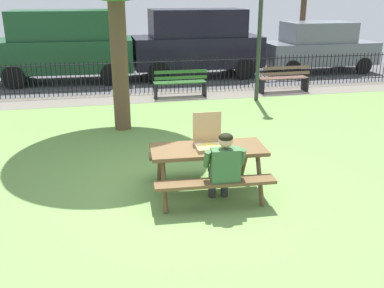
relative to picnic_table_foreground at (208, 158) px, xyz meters
The scene contains 13 objects.
ground 1.92m from the picnic_table_foreground, 97.80° to the left, with size 28.00×11.32×0.02m, color #6F984C.
cobblestone_walkway 6.80m from the picnic_table_foreground, 92.09° to the left, with size 28.00×1.40×0.01m, color slate.
street_asphalt 10.71m from the picnic_table_foreground, 91.33° to the left, with size 28.00×6.44×0.01m, color #515154.
picnic_table_foreground is the anchor object (origin of this frame).
pizza_box_open 0.28m from the picnic_table_foreground, 57.80° to the left, with size 0.47×0.49×0.52m.
adult_at_table 0.52m from the picnic_table_foreground, 77.28° to the right, with size 0.62×0.61×1.19m.
iron_fence_streetside 7.47m from the picnic_table_foreground, 91.90° to the left, with size 22.00×0.03×1.04m.
park_bench_center 6.68m from the picnic_table_foreground, 83.38° to the left, with size 1.60×0.46×0.85m.
park_bench_right 7.82m from the picnic_table_foreground, 57.98° to the left, with size 1.61×0.50×0.85m.
lamp_post_walkway 6.83m from the picnic_table_foreground, 63.15° to the left, with size 0.28×0.28×4.75m.
parked_car_left 10.17m from the picnic_table_foreground, 105.87° to the left, with size 4.78×2.24×2.46m.
parked_car_center 9.98m from the picnic_table_foreground, 78.51° to the left, with size 4.71×2.10×2.46m.
parked_car_right 11.96m from the picnic_table_foreground, 54.75° to the left, with size 4.43×1.98×1.94m.
Camera 1 is at (-1.31, -6.33, 3.11)m, focal length 40.42 mm.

